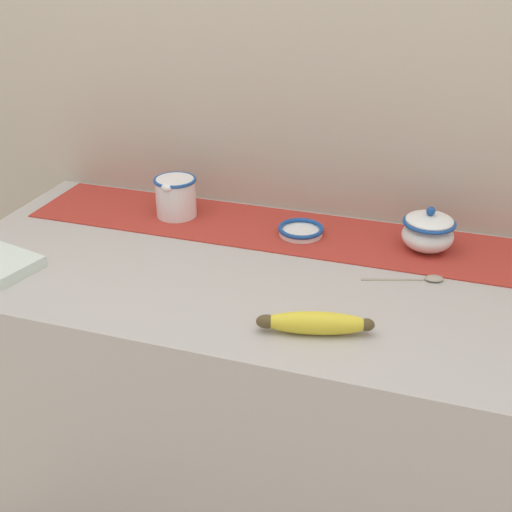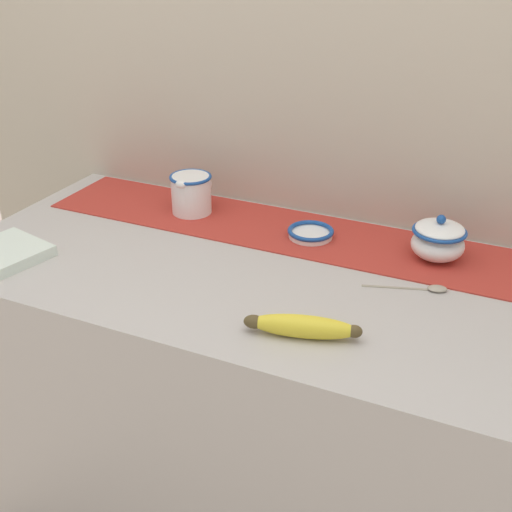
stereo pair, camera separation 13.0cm
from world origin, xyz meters
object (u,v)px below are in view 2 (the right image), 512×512
object	(u,v)px
small_dish	(311,233)
spoon	(431,288)
banana	(302,326)
napkin_stack	(4,253)
sugar_bowl	(438,240)
cream_pitcher	(191,192)

from	to	relation	value
small_dish	spoon	size ratio (longest dim) A/B	0.65
banana	spoon	xyz separation A→B (m)	(0.18, 0.26, -0.02)
spoon	napkin_stack	size ratio (longest dim) A/B	1.04
small_dish	banana	bearing A→B (deg)	-71.94
sugar_bowl	small_dish	world-z (taller)	sugar_bowl
small_dish	napkin_stack	distance (m)	0.68
banana	spoon	bearing A→B (deg)	55.21
small_dish	banana	xyz separation A→B (m)	(0.12, -0.38, 0.01)
sugar_bowl	cream_pitcher	bearing A→B (deg)	179.89
banana	spoon	world-z (taller)	banana
small_dish	cream_pitcher	bearing A→B (deg)	177.71
spoon	cream_pitcher	bearing A→B (deg)	150.13
small_dish	napkin_stack	xyz separation A→B (m)	(-0.57, -0.37, -0.00)
cream_pitcher	sugar_bowl	size ratio (longest dim) A/B	1.05
spoon	napkin_stack	distance (m)	0.91
napkin_stack	small_dish	bearing A→B (deg)	33.06
spoon	napkin_stack	world-z (taller)	napkin_stack
cream_pitcher	small_dish	bearing A→B (deg)	-2.29
cream_pitcher	banana	distance (m)	0.59
small_dish	sugar_bowl	bearing A→B (deg)	2.35
sugar_bowl	spoon	size ratio (longest dim) A/B	0.70
cream_pitcher	banana	xyz separation A→B (m)	(0.44, -0.39, -0.03)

